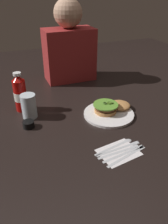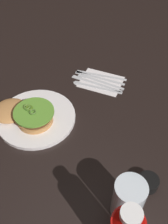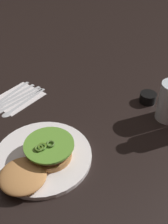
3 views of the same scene
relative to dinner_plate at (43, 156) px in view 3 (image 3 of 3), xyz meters
name	(u,v)px [view 3 (image 3 of 3)]	position (x,y,z in m)	size (l,w,h in m)	color
ground_plane	(80,131)	(-0.15, -0.01, -0.01)	(3.00, 3.00, 0.00)	black
dinner_plate	(43,156)	(0.00, 0.00, 0.00)	(0.27, 0.27, 0.01)	white
burger_sandwich	(40,159)	(0.02, 0.02, 0.03)	(0.22, 0.14, 0.05)	#BD8047
condiment_cup	(148,98)	(-0.42, 0.04, 0.01)	(0.06, 0.06, 0.03)	black
napkin	(18,98)	(-0.10, -0.29, -0.01)	(0.16, 0.13, 0.00)	white
butter_knife	(5,97)	(-0.07, -0.32, 0.00)	(0.21, 0.07, 0.00)	silver
steak_knife	(8,98)	(-0.07, -0.30, 0.00)	(0.21, 0.04, 0.00)	silver
fork_utensil	(13,99)	(-0.08, -0.28, 0.00)	(0.20, 0.03, 0.00)	silver
table_knife	(15,102)	(-0.07, -0.26, 0.00)	(0.21, 0.03, 0.00)	silver
spoon_utensil	(19,105)	(-0.07, -0.24, 0.00)	(0.20, 0.06, 0.00)	silver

